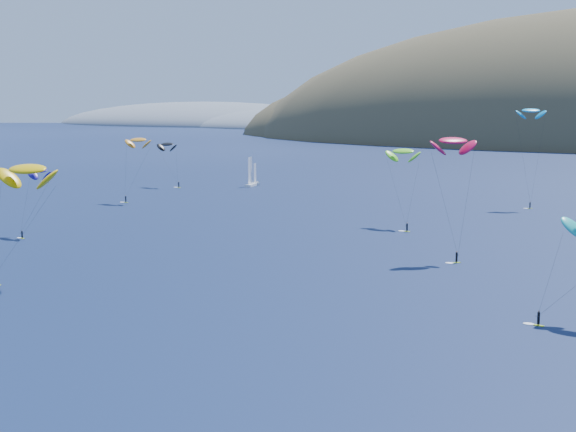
{
  "coord_description": "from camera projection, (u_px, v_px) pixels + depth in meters",
  "views": [
    {
      "loc": [
        62.86,
        -40.49,
        28.92
      ],
      "look_at": [
        -1.73,
        80.0,
        9.0
      ],
      "focal_mm": 50.0,
      "sensor_mm": 36.0,
      "label": 1
    }
  ],
  "objects": [
    {
      "name": "headland",
      "position": [
        224.0,
        127.0,
        931.71
      ],
      "size": [
        460.0,
        250.0,
        60.0
      ],
      "color": "slate",
      "rests_on": "ground"
    },
    {
      "name": "sailboat",
      "position": [
        252.0,
        183.0,
        269.62
      ],
      "size": [
        9.23,
        7.9,
        11.18
      ],
      "rotation": [
        0.0,
        0.0,
        0.18
      ],
      "color": "white",
      "rests_on": "ground"
    },
    {
      "name": "kitesurfer_1",
      "position": [
        138.0,
        140.0,
        226.94
      ],
      "size": [
        8.24,
        6.66,
        19.8
      ],
      "rotation": [
        0.0,
        0.0,
        0.1
      ],
      "color": "#B0D918",
      "rests_on": "ground"
    },
    {
      "name": "kitesurfer_2",
      "position": [
        27.0,
        169.0,
        127.78
      ],
      "size": [
        11.08,
        9.58,
        20.85
      ],
      "rotation": [
        0.0,
        0.0,
        0.16
      ],
      "color": "#B0D918",
      "rests_on": "ground"
    },
    {
      "name": "kitesurfer_3",
      "position": [
        403.0,
        151.0,
        184.49
      ],
      "size": [
        9.67,
        11.82,
        19.4
      ],
      "rotation": [
        0.0,
        0.0,
        -0.09
      ],
      "color": "#B0D918",
      "rests_on": "ground"
    },
    {
      "name": "kitesurfer_4",
      "position": [
        531.0,
        111.0,
        215.02
      ],
      "size": [
        8.34,
        8.03,
        28.11
      ],
      "rotation": [
        0.0,
        0.0,
        0.45
      ],
      "color": "#B0D918",
      "rests_on": "ground"
    },
    {
      "name": "kitesurfer_9",
      "position": [
        453.0,
        141.0,
        145.42
      ],
      "size": [
        8.96,
        10.02,
        23.91
      ],
      "rotation": [
        0.0,
        0.0,
        0.77
      ],
      "color": "#B0D918",
      "rests_on": "ground"
    },
    {
      "name": "kitesurfer_10",
      "position": [
        40.0,
        171.0,
        171.45
      ],
      "size": [
        7.26,
        8.33,
        15.81
      ],
      "rotation": [
        0.0,
        0.0,
        -0.12
      ],
      "color": "#B0D918",
      "rests_on": "ground"
    },
    {
      "name": "kitesurfer_12",
      "position": [
        167.0,
        144.0,
        267.36
      ],
      "size": [
        10.82,
        4.51,
        16.31
      ],
      "rotation": [
        0.0,
        0.0,
        -0.08
      ],
      "color": "#B0D918",
      "rests_on": "ground"
    }
  ]
}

